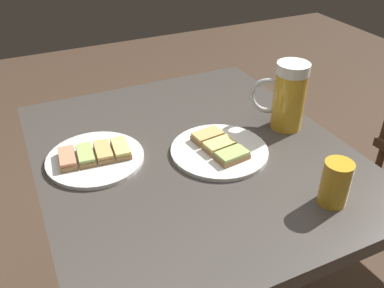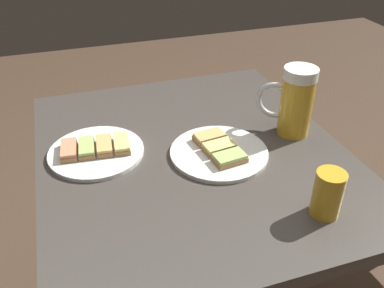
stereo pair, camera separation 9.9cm
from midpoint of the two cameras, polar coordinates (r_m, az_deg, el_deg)
name	(u,v)px [view 2 (the right image)]	position (r m, az deg, el deg)	size (l,w,h in m)	color
cafe_table	(192,202)	(1.10, 2.60, -8.06)	(0.82, 0.73, 0.77)	black
plate_near	(96,150)	(1.00, -10.40, -0.97)	(0.23, 0.23, 0.03)	white
plate_far	(219,151)	(0.99, 6.62, -1.08)	(0.23, 0.23, 0.03)	white
beer_mug	(294,101)	(1.07, 16.52, 5.62)	(0.11, 0.13, 0.18)	gold
beer_glass_small	(328,194)	(0.85, 21.48, -6.55)	(0.06, 0.06, 0.10)	gold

